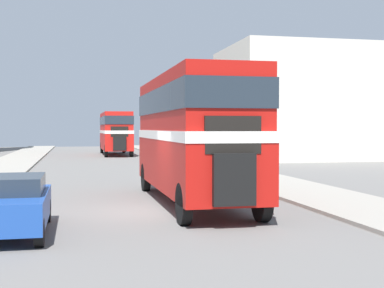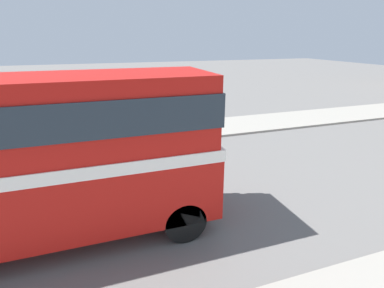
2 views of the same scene
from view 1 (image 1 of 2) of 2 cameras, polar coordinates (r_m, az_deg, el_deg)
The scene contains 8 objects.
ground_plane at distance 16.80m, azimuth -4.60°, elevation -7.22°, with size 120.00×120.00×0.00m, color slate.
sidewalk_right at distance 18.91m, azimuth 16.23°, elevation -6.09°, with size 3.50×120.00×0.12m.
double_decker_bus at distance 18.46m, azimuth 0.01°, elevation 1.68°, with size 2.52×10.13×4.35m.
bus_distant at distance 52.15m, azimuth -8.16°, elevation 1.52°, with size 2.57×9.93×4.07m.
car_parked_near at distance 13.91m, azimuth -18.86°, elevation -6.07°, with size 1.79×4.06×1.42m.
pedestrian_walking at distance 30.84m, azimuth 3.98°, elevation -1.28°, with size 0.31×0.31×1.55m.
bicycle_on_pavement at distance 40.07m, azimuth 0.94°, elevation -1.32°, with size 0.05×1.76×0.78m.
shop_building_block at distance 47.94m, azimuth 15.64°, elevation 4.12°, with size 20.24×10.51×9.33m.
Camera 1 is at (-2.22, -16.45, 2.61)m, focal length 50.00 mm.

